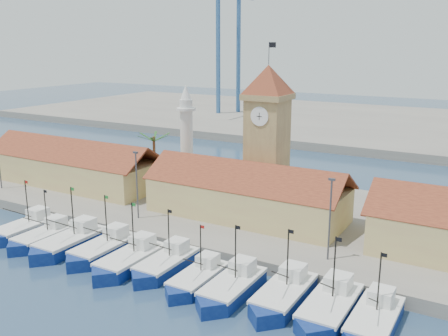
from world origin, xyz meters
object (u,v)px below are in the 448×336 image
Objects in this scene: boat_5 at (165,265)px; clock_tower at (267,132)px; boat_0 at (24,230)px; minaret at (187,136)px.

boat_5 is 0.42× the size of clock_tower.
boat_0 is at bearing -178.38° from boat_5.
boat_0 is 22.00m from boat_5.
boat_0 reaches higher than boat_5.
boat_5 is 0.59× the size of minaret.
clock_tower is (23.23, 23.29, 11.18)m from boat_0.
minaret is at bearing 119.15° from boat_5.
boat_0 is at bearing -134.92° from clock_tower.
clock_tower reaches higher than minaret.
clock_tower is 1.39× the size of minaret.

